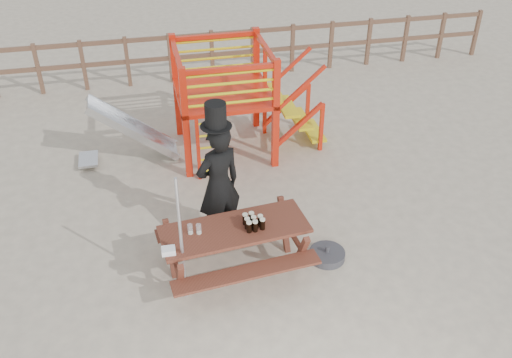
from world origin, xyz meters
The scene contains 10 objects.
ground centered at (0.00, 0.00, 0.00)m, with size 60.00×60.00×0.00m, color #C0B195.
back_fence centered at (0.00, 7.00, 0.74)m, with size 15.09×0.09×1.20m.
playground_fort centered at (0.12, 3.58, 1.07)m, with size 4.71×1.84×2.10m.
picnic_table centered at (-0.26, 0.15, 0.50)m, with size 2.18×1.61×0.79m.
man_with_hat centered at (-0.34, 0.94, 1.04)m, with size 0.84×0.70×2.32m.
metal_pole centered at (-1.02, -0.21, 0.98)m, with size 0.04×0.04×1.96m, color #B2B2B7.
parasol_base centered at (1.13, 0.11, 0.06)m, with size 0.54×0.54×0.23m.
paper_bag centered at (-1.19, -0.19, 0.83)m, with size 0.18×0.14×0.08m, color white.
stout_pints centered at (0.00, 0.10, 0.88)m, with size 0.28×0.27×0.17m.
empty_glasses centered at (-0.81, 0.14, 0.86)m, with size 0.19×0.10×0.15m.
Camera 1 is at (-1.31, -5.93, 5.74)m, focal length 40.00 mm.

